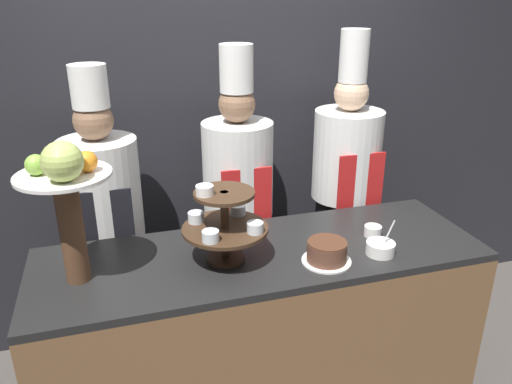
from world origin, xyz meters
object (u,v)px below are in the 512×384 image
(tiered_stand, at_px, (224,222))
(chef_center_left, at_px, (238,198))
(fruit_pedestal, at_px, (66,191))
(chef_left, at_px, (106,219))
(cup_white, at_px, (373,231))
(cake_round, at_px, (327,252))
(serving_bowl_near, at_px, (380,248))
(chef_center_right, at_px, (345,185))

(tiered_stand, relative_size, chef_center_left, 0.21)
(fruit_pedestal, height_order, chef_left, chef_left)
(fruit_pedestal, xyz_separation_m, cup_white, (1.33, 0.02, -0.37))
(cake_round, bearing_deg, serving_bowl_near, -0.93)
(chef_left, bearing_deg, tiered_stand, -49.57)
(fruit_pedestal, height_order, cup_white, fruit_pedestal)
(fruit_pedestal, xyz_separation_m, chef_center_left, (0.82, 0.58, -0.37))
(chef_center_left, xyz_separation_m, chef_center_right, (0.64, 0.00, 0.01))
(cake_round, distance_m, chef_center_right, 0.84)
(chef_center_left, bearing_deg, cake_round, -74.24)
(tiered_stand, xyz_separation_m, cup_white, (0.73, 0.02, -0.16))
(cake_round, xyz_separation_m, serving_bowl_near, (0.26, -0.00, -0.02))
(fruit_pedestal, distance_m, chef_center_left, 1.07)
(chef_left, relative_size, chef_center_right, 0.93)
(cup_white, distance_m, serving_bowl_near, 0.18)
(cup_white, bearing_deg, chef_left, 155.52)
(cup_white, distance_m, chef_center_right, 0.57)
(cake_round, bearing_deg, fruit_pedestal, 172.17)
(tiered_stand, relative_size, fruit_pedestal, 0.61)
(tiered_stand, distance_m, chef_center_left, 0.64)
(cake_round, height_order, chef_center_right, chef_center_right)
(cake_round, distance_m, chef_center_left, 0.75)
(tiered_stand, distance_m, cake_round, 0.46)
(chef_center_left, bearing_deg, chef_center_right, 0.00)
(fruit_pedestal, relative_size, serving_bowl_near, 3.83)
(chef_left, distance_m, chef_center_left, 0.71)
(fruit_pedestal, bearing_deg, chef_center_right, 21.72)
(chef_left, height_order, chef_center_left, chef_center_left)
(tiered_stand, bearing_deg, chef_center_right, 34.04)
(chef_center_left, relative_size, chef_center_right, 0.97)
(serving_bowl_near, bearing_deg, fruit_pedestal, 173.55)
(cup_white, bearing_deg, serving_bowl_near, -108.31)
(tiered_stand, height_order, serving_bowl_near, tiered_stand)
(serving_bowl_near, bearing_deg, chef_center_left, 122.50)
(chef_center_right, bearing_deg, tiered_stand, -145.96)
(fruit_pedestal, xyz_separation_m, cake_round, (1.02, -0.14, -0.35))
(fruit_pedestal, relative_size, cup_white, 7.38)
(tiered_stand, xyz_separation_m, chef_center_left, (0.21, 0.58, -0.15))
(chef_left, bearing_deg, chef_center_left, 0.00)
(chef_center_right, bearing_deg, serving_bowl_near, -104.01)
(cup_white, bearing_deg, cake_round, -152.43)
(chef_left, bearing_deg, fruit_pedestal, -100.71)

